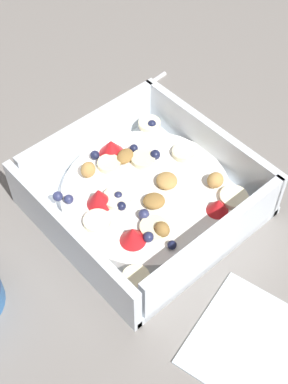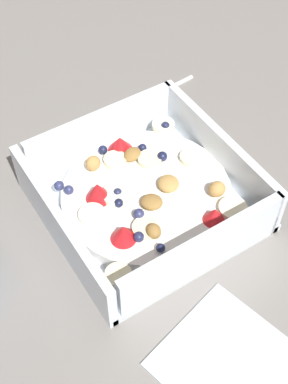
# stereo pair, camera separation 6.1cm
# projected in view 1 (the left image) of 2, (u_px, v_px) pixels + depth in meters

# --- Properties ---
(ground_plane) EXTENTS (2.40, 2.40, 0.00)m
(ground_plane) POSITION_uv_depth(u_px,v_px,m) (151.00, 210.00, 0.63)
(ground_plane) COLOR gray
(fruit_bowl) EXTENTS (0.22, 0.22, 0.07)m
(fruit_bowl) POSITION_uv_depth(u_px,v_px,m) (144.00, 197.00, 0.62)
(fruit_bowl) COLOR white
(fruit_bowl) RESTS_ON ground
(spoon) EXTENTS (0.04, 0.17, 0.01)m
(spoon) POSITION_uv_depth(u_px,v_px,m) (105.00, 112.00, 0.73)
(spoon) COLOR silver
(spoon) RESTS_ON ground
(folded_napkin) EXTENTS (0.15, 0.15, 0.01)m
(folded_napkin) POSITION_uv_depth(u_px,v_px,m) (256.00, 346.00, 0.52)
(folded_napkin) COLOR silver
(folded_napkin) RESTS_ON ground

